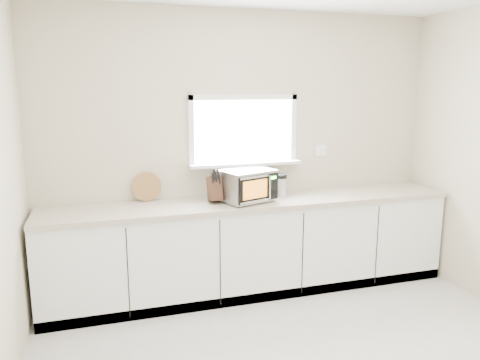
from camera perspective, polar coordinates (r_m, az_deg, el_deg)
name	(u,v)px	position (r m, az deg, el deg)	size (l,w,h in m)	color
back_wall	(243,149)	(4.65, 0.38, 3.76)	(4.00, 0.17, 2.70)	beige
cabinets	(252,247)	(4.60, 1.48, -8.20)	(3.92, 0.60, 0.88)	white
countertop	(253,202)	(4.45, 1.55, -2.66)	(3.92, 0.64, 0.04)	beige
microwave	(247,185)	(4.35, 0.86, -0.61)	(0.55, 0.50, 0.30)	black
knife_block	(215,188)	(4.32, -3.13, -0.98)	(0.11, 0.22, 0.32)	#432717
cutting_board	(147,187)	(4.46, -11.31, -0.81)	(0.27, 0.27, 0.02)	#96633A
coffee_grinder	(280,185)	(4.58, 4.93, -0.62)	(0.14, 0.14, 0.22)	#AEB1B6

